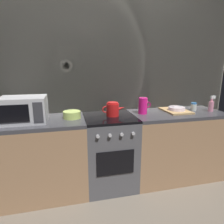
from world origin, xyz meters
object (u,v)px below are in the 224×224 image
at_px(stove_unit, 110,151).
at_px(pitcher, 143,106).
at_px(microwave, 24,110).
at_px(spice_jar, 194,107).
at_px(mixing_bowl, 72,115).
at_px(dish_pile, 176,110).
at_px(kettle, 113,109).
at_px(spray_bottle, 211,105).

distance_m(stove_unit, pitcher, 0.70).
relative_size(microwave, pitcher, 2.30).
xyz_separation_m(stove_unit, spice_jar, (1.17, 0.05, 0.50)).
bearing_deg(mixing_bowl, dish_pile, 0.79).
bearing_deg(kettle, spice_jar, 1.87).
xyz_separation_m(kettle, pitcher, (0.39, 0.02, 0.02)).
bearing_deg(spice_jar, kettle, -178.13).
bearing_deg(spray_bottle, microwave, 179.21).
relative_size(stove_unit, mixing_bowl, 4.50).
bearing_deg(spice_jar, dish_pile, -179.00).
relative_size(microwave, kettle, 1.62).
distance_m(stove_unit, kettle, 0.53).
bearing_deg(mixing_bowl, microwave, -174.97).
distance_m(mixing_bowl, spice_jar, 1.60).
bearing_deg(dish_pile, kettle, -177.86).
bearing_deg(stove_unit, mixing_bowl, 176.95).
xyz_separation_m(dish_pile, spice_jar, (0.26, 0.00, 0.03)).
distance_m(microwave, kettle, 0.97).
relative_size(stove_unit, spray_bottle, 4.43).
bearing_deg(stove_unit, dish_pile, 2.64).
relative_size(pitcher, spice_jar, 1.90).
distance_m(pitcher, dish_pile, 0.47).
distance_m(kettle, pitcher, 0.39).
relative_size(microwave, mixing_bowl, 2.30).
relative_size(microwave, spray_bottle, 2.27).
relative_size(kettle, spice_jar, 2.71).
height_order(kettle, spray_bottle, spray_bottle).
distance_m(spice_jar, spray_bottle, 0.21).
xyz_separation_m(microwave, spice_jar, (2.10, 0.07, -0.08)).
bearing_deg(spray_bottle, mixing_bowl, 177.60).
xyz_separation_m(kettle, mixing_bowl, (-0.48, 0.01, -0.04)).
height_order(stove_unit, dish_pile, dish_pile).
bearing_deg(dish_pile, spice_jar, 1.00).
height_order(microwave, dish_pile, microwave).
xyz_separation_m(microwave, pitcher, (1.37, 0.05, -0.03)).
xyz_separation_m(kettle, spray_bottle, (1.31, -0.06, -0.00)).
height_order(microwave, pitcher, microwave).
bearing_deg(kettle, pitcher, 3.54).
height_order(mixing_bowl, spice_jar, spice_jar).
xyz_separation_m(stove_unit, spray_bottle, (1.36, -0.05, 0.53)).
bearing_deg(microwave, stove_unit, 1.26).
height_order(stove_unit, kettle, kettle).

